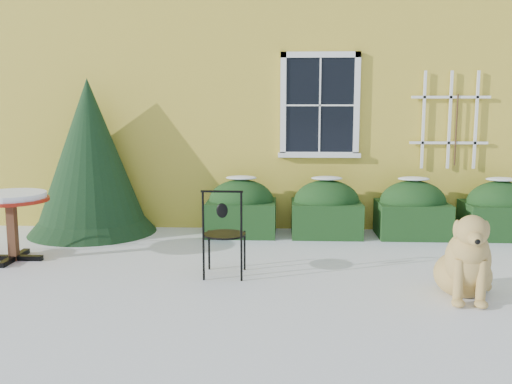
# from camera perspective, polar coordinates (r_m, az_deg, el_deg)

# --- Properties ---
(ground) EXTENTS (80.00, 80.00, 0.00)m
(ground) POSITION_cam_1_polar(r_m,az_deg,el_deg) (6.37, -0.44, -9.40)
(ground) COLOR white
(ground) RESTS_ON ground
(house) EXTENTS (12.40, 8.40, 6.40)m
(house) POSITION_cam_1_polar(r_m,az_deg,el_deg) (13.11, 1.31, 14.08)
(house) COLOR yellow
(house) RESTS_ON ground
(hedge_row) EXTENTS (4.95, 0.80, 0.91)m
(hedge_row) POSITION_cam_1_polar(r_m,az_deg,el_deg) (8.83, 11.25, -1.76)
(hedge_row) COLOR black
(hedge_row) RESTS_ON ground
(evergreen_shrub) EXTENTS (1.97, 1.97, 2.39)m
(evergreen_shrub) POSITION_cam_1_polar(r_m,az_deg,el_deg) (9.20, -16.20, 1.99)
(evergreen_shrub) COLOR black
(evergreen_shrub) RESTS_ON ground
(bistro_table) EXTENTS (0.95, 0.95, 0.88)m
(bistro_table) POSITION_cam_1_polar(r_m,az_deg,el_deg) (7.87, -23.32, -1.13)
(bistro_table) COLOR black
(bistro_table) RESTS_ON ground
(patio_chair_near) EXTENTS (0.50, 0.50, 1.04)m
(patio_chair_near) POSITION_cam_1_polar(r_m,az_deg,el_deg) (6.61, -3.21, -4.07)
(patio_chair_near) COLOR black
(patio_chair_near) RESTS_ON ground
(dog) EXTENTS (0.67, 1.02, 0.94)m
(dog) POSITION_cam_1_polar(r_m,az_deg,el_deg) (6.25, 20.27, -6.69)
(dog) COLOR tan
(dog) RESTS_ON ground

